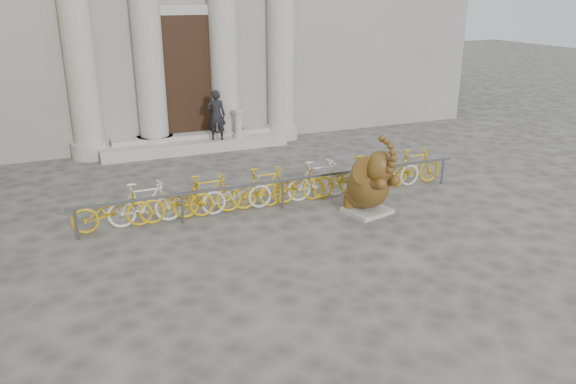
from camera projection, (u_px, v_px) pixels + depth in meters
name	position (u px, v px, depth m)	size (l,w,h in m)	color
ground	(321.00, 277.00, 10.20)	(80.00, 80.00, 0.00)	#474442
entrance_steps	(195.00, 144.00, 18.29)	(6.00, 1.20, 0.36)	#A8A59E
elephant_statue	(369.00, 185.00, 12.92)	(1.26, 1.51, 1.92)	#A8A59E
bike_rack	(278.00, 185.00, 13.49)	(9.66, 0.53, 1.00)	slate
pedestrian	(216.00, 115.00, 17.90)	(0.59, 0.39, 1.61)	black
balustrade_post	(238.00, 125.00, 18.34)	(0.37, 0.37, 0.91)	#A8A59E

